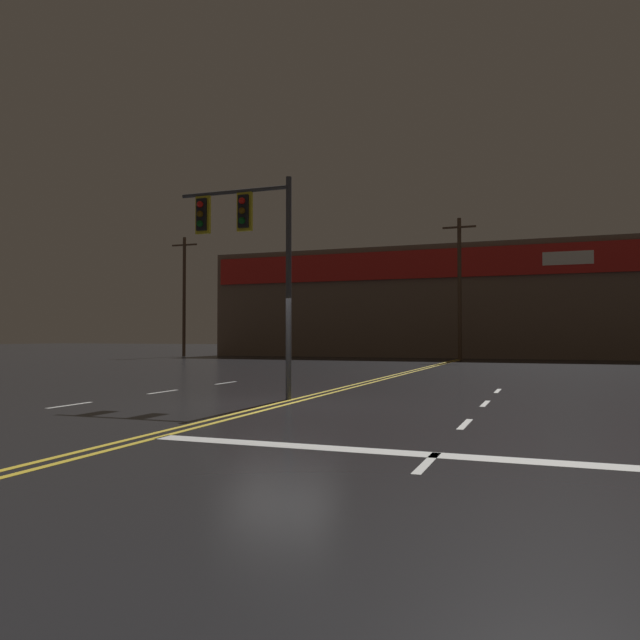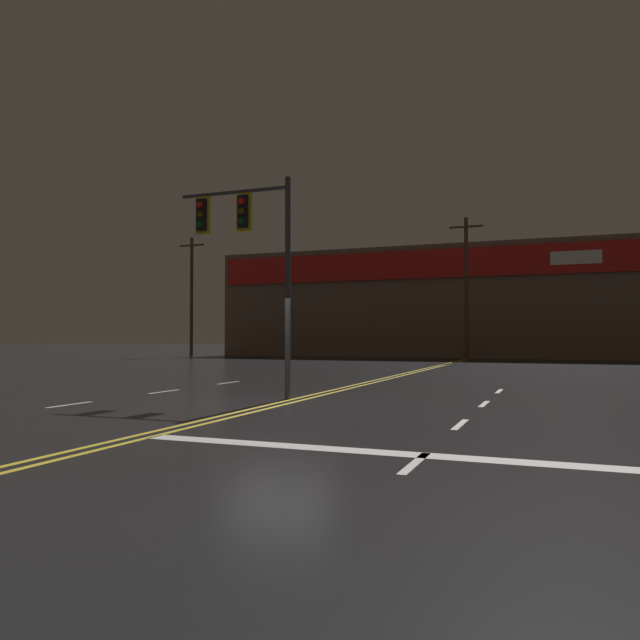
# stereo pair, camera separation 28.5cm
# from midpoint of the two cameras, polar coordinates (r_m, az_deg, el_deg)

# --- Properties ---
(ground_plane) EXTENTS (200.00, 200.00, 0.00)m
(ground_plane) POSITION_cam_midpoint_polar(r_m,az_deg,el_deg) (14.41, -4.25, -7.71)
(ground_plane) COLOR black
(road_markings) EXTENTS (13.05, 60.00, 0.01)m
(road_markings) POSITION_cam_midpoint_polar(r_m,az_deg,el_deg) (13.32, -2.75, -8.21)
(road_markings) COLOR gold
(road_markings) RESTS_ON ground
(traffic_signal_median) EXTENTS (3.13, 0.36, 5.54)m
(traffic_signal_median) POSITION_cam_midpoint_polar(r_m,az_deg,el_deg) (16.19, -7.49, 7.83)
(traffic_signal_median) COLOR #38383D
(traffic_signal_median) RESTS_ON ground
(building_backdrop) EXTENTS (39.58, 10.23, 8.25)m
(building_backdrop) POSITION_cam_midpoint_polar(r_m,az_deg,el_deg) (50.20, 13.52, 1.47)
(building_backdrop) COLOR brown
(building_backdrop) RESTS_ON ground
(utility_pole_row) EXTENTS (46.03, 0.26, 9.43)m
(utility_pole_row) POSITION_cam_midpoint_polar(r_m,az_deg,el_deg) (42.31, 12.92, 2.99)
(utility_pole_row) COLOR #4C3828
(utility_pole_row) RESTS_ON ground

